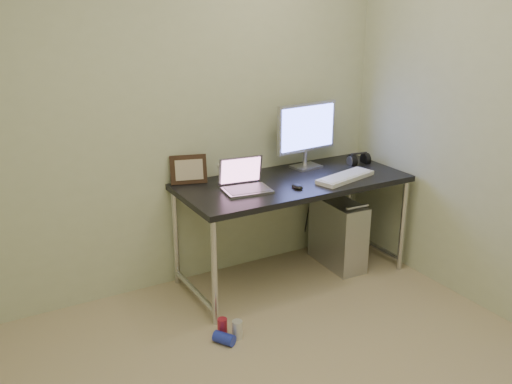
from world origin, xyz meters
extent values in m
cube|color=beige|center=(0.00, 1.75, 1.25)|extent=(3.50, 0.02, 2.50)
cube|color=black|center=(0.88, 1.39, 0.73)|extent=(1.63, 0.71, 0.04)
cylinder|color=silver|center=(0.10, 1.08, 0.35)|extent=(0.04, 0.04, 0.71)
cylinder|color=silver|center=(0.10, 1.71, 0.35)|extent=(0.04, 0.04, 0.71)
cylinder|color=silver|center=(1.65, 1.08, 0.35)|extent=(0.04, 0.04, 0.71)
cylinder|color=silver|center=(1.65, 1.71, 0.35)|extent=(0.04, 0.04, 0.71)
cylinder|color=silver|center=(0.10, 1.39, 0.08)|extent=(0.04, 0.63, 0.04)
cylinder|color=silver|center=(1.65, 1.39, 0.08)|extent=(0.04, 0.63, 0.04)
cube|color=#A1A1A6|center=(1.29, 1.39, 0.26)|extent=(0.24, 0.51, 0.52)
cylinder|color=#B3B2B9|center=(1.29, 1.18, 0.54)|extent=(0.19, 0.03, 0.02)
cylinder|color=#B3B2B9|center=(1.29, 1.59, 0.54)|extent=(0.19, 0.03, 0.02)
cylinder|color=black|center=(1.24, 1.70, 0.40)|extent=(0.01, 0.16, 0.69)
cylinder|color=black|center=(1.33, 1.68, 0.38)|extent=(0.02, 0.11, 0.71)
cylinder|color=#B32237|center=(0.08, 0.94, 0.06)|extent=(0.07, 0.07, 0.11)
cylinder|color=silver|center=(0.14, 0.86, 0.06)|extent=(0.07, 0.07, 0.12)
cylinder|color=#2333C5|center=(0.05, 0.85, 0.04)|extent=(0.13, 0.15, 0.07)
cube|color=#B3B2B9|center=(0.47, 1.33, 0.76)|extent=(0.33, 0.25, 0.02)
cube|color=slate|center=(0.47, 1.33, 0.77)|extent=(0.29, 0.21, 0.00)
cube|color=gray|center=(0.49, 1.45, 0.86)|extent=(0.31, 0.08, 0.20)
cube|color=#794867|center=(0.49, 1.45, 0.86)|extent=(0.28, 0.07, 0.17)
cube|color=#B3B2B9|center=(1.13, 1.60, 0.76)|extent=(0.22, 0.17, 0.02)
cylinder|color=#B3B2B9|center=(1.13, 1.62, 0.82)|extent=(0.03, 0.03, 0.11)
cube|color=#B3B2B9|center=(1.13, 1.61, 1.06)|extent=(0.52, 0.08, 0.36)
cube|color=#596AF9|center=(1.13, 1.59, 1.06)|extent=(0.47, 0.05, 0.31)
cube|color=silver|center=(1.21, 1.22, 0.76)|extent=(0.50, 0.27, 0.03)
ellipsoid|color=black|center=(1.41, 1.29, 0.77)|extent=(0.08, 0.12, 0.04)
ellipsoid|color=black|center=(0.80, 1.23, 0.77)|extent=(0.07, 0.11, 0.04)
cylinder|color=black|center=(1.48, 1.49, 0.78)|extent=(0.05, 0.10, 0.10)
cylinder|color=black|center=(1.60, 1.49, 0.78)|extent=(0.05, 0.10, 0.10)
cube|color=black|center=(1.54, 1.49, 0.83)|extent=(0.13, 0.03, 0.01)
cube|color=black|center=(0.21, 1.68, 0.85)|extent=(0.26, 0.14, 0.20)
cylinder|color=silver|center=(0.43, 1.63, 0.80)|extent=(0.01, 0.01, 0.09)
cylinder|color=silver|center=(0.43, 1.63, 0.85)|extent=(0.04, 0.04, 0.04)
camera|label=1|loc=(-1.24, -1.80, 1.98)|focal=40.00mm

